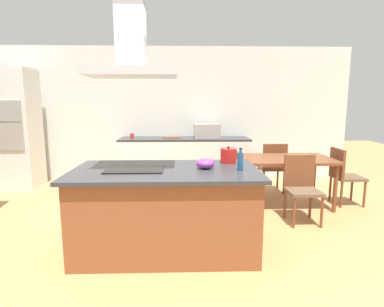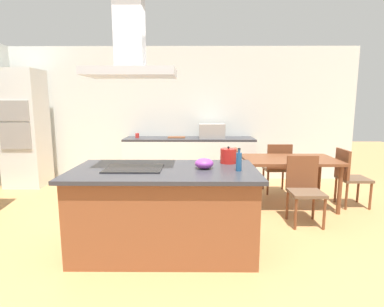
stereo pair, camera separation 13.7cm
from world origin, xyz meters
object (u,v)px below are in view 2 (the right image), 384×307
(tea_kettle, at_px, (228,156))
(mixing_bowl, at_px, (204,163))
(olive_oil_bottle, at_px, (239,161))
(coffee_mug_red, at_px, (137,135))
(dining_table, at_px, (290,164))
(wall_oven_stack, at_px, (25,129))
(chair_at_right_end, at_px, (349,174))
(chair_at_left_end, at_px, (230,174))
(chair_facing_back_wall, at_px, (278,165))
(chair_facing_island, at_px, (304,185))
(cutting_board, at_px, (177,137))
(countertop_microwave, at_px, (212,131))
(range_hood, at_px, (130,51))
(cooktop, at_px, (134,168))

(tea_kettle, bearing_deg, mixing_bowl, -133.56)
(olive_oil_bottle, relative_size, coffee_mug_red, 2.63)
(tea_kettle, distance_m, dining_table, 1.59)
(wall_oven_stack, bearing_deg, chair_at_right_end, -11.95)
(chair_at_left_end, bearing_deg, dining_table, -0.00)
(coffee_mug_red, bearing_deg, mixing_bowl, -66.81)
(wall_oven_stack, relative_size, chair_facing_back_wall, 2.47)
(chair_facing_back_wall, relative_size, chair_at_right_end, 1.00)
(wall_oven_stack, relative_size, chair_facing_island, 2.47)
(mixing_bowl, distance_m, chair_facing_back_wall, 2.54)
(cutting_board, xyz_separation_m, chair_facing_island, (1.81, -2.13, -0.40))
(countertop_microwave, distance_m, chair_at_right_end, 2.53)
(countertop_microwave, distance_m, cutting_board, 0.71)
(range_hood, bearing_deg, olive_oil_bottle, -4.57)
(countertop_microwave, relative_size, range_hood, 0.56)
(cooktop, relative_size, chair_facing_island, 0.67)
(wall_oven_stack, bearing_deg, chair_facing_back_wall, -6.33)
(mixing_bowl, xyz_separation_m, wall_oven_stack, (-3.32, 2.62, 0.15))
(mixing_bowl, bearing_deg, chair_facing_island, 29.65)
(chair_facing_island, bearing_deg, cooktop, -159.22)
(cooktop, xyz_separation_m, cutting_board, (0.29, 2.93, 0.00))
(tea_kettle, distance_m, chair_at_right_end, 2.33)
(olive_oil_bottle, xyz_separation_m, coffee_mug_red, (-1.59, 3.00, -0.05))
(olive_oil_bottle, bearing_deg, cutting_board, 105.00)
(tea_kettle, bearing_deg, dining_table, 46.73)
(mixing_bowl, height_order, range_hood, range_hood)
(cutting_board, relative_size, range_hood, 0.38)
(wall_oven_stack, bearing_deg, countertop_microwave, 3.75)
(chair_facing_back_wall, bearing_deg, wall_oven_stack, 173.67)
(chair_at_left_end, relative_size, chair_facing_back_wall, 1.00)
(coffee_mug_red, bearing_deg, range_hood, -80.37)
(countertop_microwave, bearing_deg, cooktop, -108.87)
(countertop_microwave, bearing_deg, chair_at_right_end, -34.94)
(cutting_board, xyz_separation_m, wall_oven_stack, (-2.87, -0.28, 0.19))
(mixing_bowl, xyz_separation_m, coffee_mug_red, (-1.24, 2.89, -0.01))
(countertop_microwave, bearing_deg, dining_table, -51.83)
(countertop_microwave, height_order, dining_table, countertop_microwave)
(countertop_microwave, relative_size, wall_oven_stack, 0.23)
(wall_oven_stack, bearing_deg, range_hood, -45.73)
(countertop_microwave, xyz_separation_m, coffee_mug_red, (-1.48, 0.04, -0.09))
(tea_kettle, distance_m, chair_at_left_end, 1.24)
(cooktop, xyz_separation_m, tea_kettle, (1.03, 0.33, 0.08))
(coffee_mug_red, distance_m, dining_table, 2.99)
(tea_kettle, xyz_separation_m, chair_at_right_end, (1.98, 1.13, -0.48))
(chair_facing_back_wall, bearing_deg, cooktop, -134.62)
(olive_oil_bottle, height_order, coffee_mug_red, olive_oil_bottle)
(coffee_mug_red, xyz_separation_m, cutting_board, (0.78, 0.01, -0.04))
(dining_table, bearing_deg, chair_facing_island, -90.00)
(olive_oil_bottle, xyz_separation_m, chair_at_right_end, (1.92, 1.55, -0.49))
(cooktop, distance_m, mixing_bowl, 0.75)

